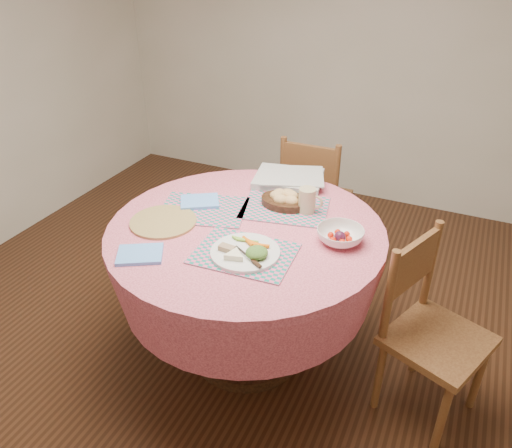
# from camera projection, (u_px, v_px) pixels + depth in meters

# --- Properties ---
(ground) EXTENTS (4.00, 4.00, 0.00)m
(ground) POSITION_uv_depth(u_px,v_px,m) (247.00, 351.00, 2.59)
(ground) COLOR #331C0F
(ground) RESTS_ON ground
(dining_table) EXTENTS (1.24, 1.24, 0.75)m
(dining_table) POSITION_uv_depth(u_px,v_px,m) (246.00, 263.00, 2.31)
(dining_table) COLOR pink
(dining_table) RESTS_ON ground
(chair_right) EXTENTS (0.49, 0.50, 0.85)m
(chair_right) POSITION_uv_depth(u_px,v_px,m) (429.00, 328.00, 2.10)
(chair_right) COLOR brown
(chair_right) RESTS_ON ground
(chair_back) EXTENTS (0.41, 0.39, 0.86)m
(chair_back) POSITION_uv_depth(u_px,v_px,m) (313.00, 197.00, 3.12)
(chair_back) COLOR brown
(chair_back) RESTS_ON ground
(placemat_front) EXTENTS (0.42, 0.32, 0.01)m
(placemat_front) POSITION_uv_depth(u_px,v_px,m) (245.00, 254.00, 2.03)
(placemat_front) COLOR #167F6E
(placemat_front) RESTS_ON dining_table
(placemat_left) EXTENTS (0.47, 0.40, 0.01)m
(placemat_left) POSITION_uv_depth(u_px,v_px,m) (203.00, 209.00, 2.35)
(placemat_left) COLOR #167F6E
(placemat_left) RESTS_ON dining_table
(placemat_back) EXTENTS (0.45, 0.37, 0.01)m
(placemat_back) POSITION_uv_depth(u_px,v_px,m) (285.00, 208.00, 2.36)
(placemat_back) COLOR #167F6E
(placemat_back) RESTS_ON dining_table
(wicker_trivet) EXTENTS (0.30, 0.30, 0.01)m
(wicker_trivet) POSITION_uv_depth(u_px,v_px,m) (163.00, 222.00, 2.24)
(wicker_trivet) COLOR olive
(wicker_trivet) RESTS_ON dining_table
(napkin_near) EXTENTS (0.23, 0.21, 0.01)m
(napkin_near) POSITION_uv_depth(u_px,v_px,m) (140.00, 254.00, 2.02)
(napkin_near) COLOR #62A3FE
(napkin_near) RESTS_ON dining_table
(napkin_far) EXTENTS (0.23, 0.21, 0.01)m
(napkin_far) POSITION_uv_depth(u_px,v_px,m) (200.00, 201.00, 2.39)
(napkin_far) COLOR #62A3FE
(napkin_far) RESTS_ON placemat_left
(dinner_plate) EXTENTS (0.28, 0.28, 0.05)m
(dinner_plate) POSITION_uv_depth(u_px,v_px,m) (246.00, 252.00, 2.01)
(dinner_plate) COLOR white
(dinner_plate) RESTS_ON placemat_front
(bread_bowl) EXTENTS (0.23, 0.23, 0.08)m
(bread_bowl) POSITION_uv_depth(u_px,v_px,m) (285.00, 199.00, 2.37)
(bread_bowl) COLOR black
(bread_bowl) RESTS_ON placemat_back
(latte_mug) EXTENTS (0.12, 0.08, 0.12)m
(latte_mug) POSITION_uv_depth(u_px,v_px,m) (308.00, 200.00, 2.30)
(latte_mug) COLOR tan
(latte_mug) RESTS_ON placemat_back
(fruit_bowl) EXTENTS (0.24, 0.24, 0.06)m
(fruit_bowl) POSITION_uv_depth(u_px,v_px,m) (340.00, 236.00, 2.09)
(fruit_bowl) COLOR white
(fruit_bowl) RESTS_ON dining_table
(newspaper_stack) EXTENTS (0.41, 0.35, 0.04)m
(newspaper_stack) POSITION_uv_depth(u_px,v_px,m) (289.00, 178.00, 2.59)
(newspaper_stack) COLOR silver
(newspaper_stack) RESTS_ON dining_table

